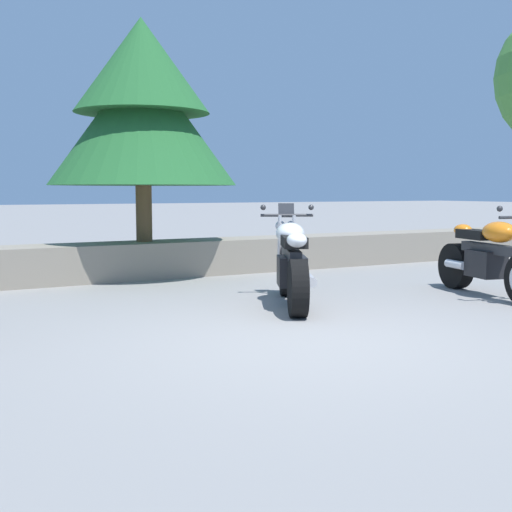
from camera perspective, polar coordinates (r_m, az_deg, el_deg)
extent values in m
plane|color=gray|center=(5.95, 4.67, -7.31)|extent=(120.00, 120.00, 0.00)
cube|color=gray|center=(10.21, -10.23, -0.35)|extent=(36.00, 0.80, 0.55)
cylinder|color=black|center=(8.37, 2.63, -1.35)|extent=(0.40, 0.62, 0.62)
cylinder|color=black|center=(6.95, 3.67, -2.81)|extent=(0.43, 0.64, 0.62)
cylinder|color=silver|center=(8.37, 2.63, -1.35)|extent=(0.31, 0.42, 0.38)
cube|color=black|center=(7.59, 3.14, -1.32)|extent=(0.50, 0.57, 0.34)
cube|color=#2D2D30|center=(7.67, 3.08, 0.26)|extent=(0.61, 1.05, 0.12)
ellipsoid|color=white|center=(7.80, 2.98, 1.97)|extent=(0.53, 0.62, 0.26)
cube|color=black|center=(7.33, 3.33, 1.26)|extent=(0.48, 0.62, 0.12)
ellipsoid|color=white|center=(7.03, 3.58, 1.39)|extent=(0.32, 0.35, 0.16)
cylinder|color=#2D2D30|center=(8.23, 2.70, 3.56)|extent=(0.61, 0.32, 0.04)
sphere|color=silver|center=(8.37, 2.14, 2.64)|extent=(0.13, 0.13, 0.13)
sphere|color=silver|center=(8.38, 3.09, 2.64)|extent=(0.13, 0.13, 0.13)
cube|color=#26282D|center=(8.33, 2.64, 4.00)|extent=(0.22, 0.17, 0.18)
cylinder|color=silver|center=(7.19, 4.74, -2.12)|extent=(0.27, 0.39, 0.11)
cylinder|color=silver|center=(8.28, 2.05, 1.08)|extent=(0.11, 0.17, 0.73)
cylinder|color=silver|center=(8.30, 3.29, 1.09)|extent=(0.11, 0.17, 0.73)
sphere|color=#2D2D30|center=(8.16, 0.63, 4.25)|extent=(0.07, 0.07, 0.07)
sphere|color=#2D2D30|center=(8.22, 4.82, 4.24)|extent=(0.07, 0.07, 0.07)
cylinder|color=black|center=(9.39, 17.01, -0.82)|extent=(0.31, 0.64, 0.62)
cube|color=black|center=(8.83, 19.38, -0.65)|extent=(0.42, 0.54, 0.34)
cube|color=#2D2D30|center=(8.73, 19.80, 0.59)|extent=(0.38, 1.10, 0.12)
ellipsoid|color=orange|center=(8.59, 20.43, 1.96)|extent=(0.45, 0.58, 0.26)
cube|color=black|center=(8.98, 18.62, 1.79)|extent=(0.38, 0.60, 0.12)
ellipsoid|color=orange|center=(9.23, 17.57, 2.17)|extent=(0.28, 0.32, 0.16)
cylinder|color=silver|center=(9.10, 16.99, -0.71)|extent=(0.19, 0.39, 0.11)
sphere|color=#2D2D30|center=(8.08, 20.46, 3.88)|extent=(0.07, 0.07, 0.07)
cylinder|color=brown|center=(10.31, -9.74, 4.48)|extent=(0.25, 0.25, 1.16)
cone|color=#23602D|center=(10.36, -9.87, 11.60)|extent=(2.87, 2.87, 1.99)
cone|color=#23602D|center=(10.48, -9.95, 16.04)|extent=(2.07, 2.07, 1.43)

